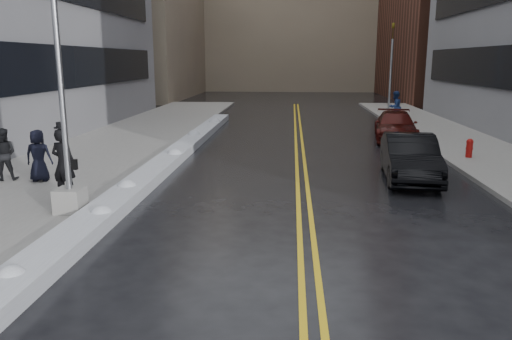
% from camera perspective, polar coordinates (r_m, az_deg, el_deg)
% --- Properties ---
extents(ground, '(160.00, 160.00, 0.00)m').
position_cam_1_polar(ground, '(10.47, -8.03, -9.17)').
color(ground, black).
rests_on(ground, ground).
extents(sidewalk_west, '(5.50, 50.00, 0.15)m').
position_cam_1_polar(sidewalk_west, '(21.37, -17.62, 1.74)').
color(sidewalk_west, gray).
rests_on(sidewalk_west, ground).
extents(sidewalk_east, '(4.00, 50.00, 0.15)m').
position_cam_1_polar(sidewalk_east, '(21.37, 25.64, 1.09)').
color(sidewalk_east, gray).
rests_on(sidewalk_east, ground).
extents(lane_line_left, '(0.12, 50.00, 0.01)m').
position_cam_1_polar(lane_line_left, '(19.88, 4.66, 1.31)').
color(lane_line_left, gold).
rests_on(lane_line_left, ground).
extents(lane_line_right, '(0.12, 50.00, 0.01)m').
position_cam_1_polar(lane_line_right, '(19.89, 5.52, 1.30)').
color(lane_line_right, gold).
rests_on(lane_line_right, ground).
extents(snow_ridge, '(0.90, 30.00, 0.34)m').
position_cam_1_polar(snow_ridge, '(18.47, -10.35, 0.81)').
color(snow_ridge, silver).
rests_on(snow_ridge, ground).
extents(building_west_far, '(14.00, 22.00, 18.00)m').
position_cam_1_polar(building_west_far, '(56.57, -14.76, 17.32)').
color(building_west_far, gray).
rests_on(building_west_far, ground).
extents(building_far, '(36.00, 16.00, 22.00)m').
position_cam_1_polar(building_far, '(69.88, 4.18, 18.33)').
color(building_far, gray).
rests_on(building_far, ground).
extents(lamppost, '(0.65, 0.65, 7.62)m').
position_cam_1_polar(lamppost, '(12.79, -21.16, 5.77)').
color(lamppost, gray).
rests_on(lamppost, sidewalk_west).
extents(fire_hydrant, '(0.26, 0.26, 0.73)m').
position_cam_1_polar(fire_hydrant, '(20.94, 23.21, 2.42)').
color(fire_hydrant, maroon).
rests_on(fire_hydrant, sidewalk_east).
extents(traffic_signal, '(0.16, 0.20, 6.00)m').
position_cam_1_polar(traffic_signal, '(34.11, 15.16, 11.32)').
color(traffic_signal, gray).
rests_on(traffic_signal, sidewalk_east).
extents(pedestrian_fedora, '(0.79, 0.61, 1.92)m').
position_cam_1_polar(pedestrian_fedora, '(14.40, -21.13, 0.70)').
color(pedestrian_fedora, black).
rests_on(pedestrian_fedora, sidewalk_west).
extents(pedestrian_b, '(0.94, 0.82, 1.64)m').
position_cam_1_polar(pedestrian_b, '(17.41, -26.94, 1.62)').
color(pedestrian_b, black).
rests_on(pedestrian_b, sidewalk_west).
extents(pedestrian_c, '(0.84, 0.60, 1.61)m').
position_cam_1_polar(pedestrian_c, '(16.77, -23.60, 1.52)').
color(pedestrian_c, black).
rests_on(pedestrian_c, sidewalk_west).
extents(pedestrian_east, '(1.16, 1.13, 1.88)m').
position_cam_1_polar(pedestrian_east, '(31.16, 15.59, 6.96)').
color(pedestrian_east, navy).
rests_on(pedestrian_east, sidewalk_east).
extents(car_black, '(1.97, 4.61, 1.48)m').
position_cam_1_polar(car_black, '(16.93, 17.18, 1.36)').
color(car_black, black).
rests_on(car_black, ground).
extents(car_maroon, '(2.53, 4.94, 1.37)m').
position_cam_1_polar(car_maroon, '(25.31, 15.66, 4.86)').
color(car_maroon, '#3A0C09').
rests_on(car_maroon, ground).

